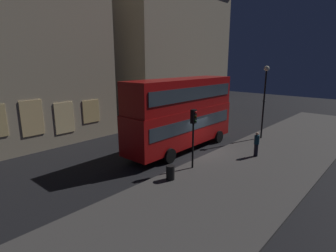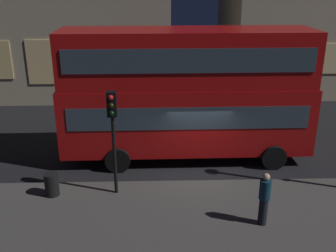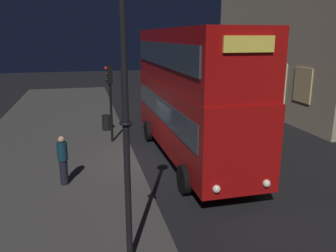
% 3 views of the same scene
% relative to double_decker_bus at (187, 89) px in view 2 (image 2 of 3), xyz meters
% --- Properties ---
extents(ground_plane, '(80.00, 80.00, 0.00)m').
position_rel_double_decker_bus_xyz_m(ground_plane, '(0.42, -1.49, -3.02)').
color(ground_plane, black).
extents(sidewalk_slab, '(44.00, 7.16, 0.12)m').
position_rel_double_decker_bus_xyz_m(sidewalk_slab, '(0.42, -5.91, -2.96)').
color(sidewalk_slab, '#423F3D').
rests_on(sidewalk_slab, ground).
extents(double_decker_bus, '(10.33, 2.89, 5.42)m').
position_rel_double_decker_bus_xyz_m(double_decker_bus, '(0.00, 0.00, 0.00)').
color(double_decker_bus, '#9E0C0C').
rests_on(double_decker_bus, ground).
extents(traffic_light_near_kerb, '(0.33, 0.36, 3.71)m').
position_rel_double_decker_bus_xyz_m(traffic_light_near_kerb, '(-2.69, -3.13, -0.22)').
color(traffic_light_near_kerb, black).
rests_on(traffic_light_near_kerb, sidewalk_slab).
extents(pedestrian, '(0.35, 0.35, 1.74)m').
position_rel_double_decker_bus_xyz_m(pedestrian, '(2.01, -5.15, -2.00)').
color(pedestrian, black).
rests_on(pedestrian, sidewalk_slab).
extents(litter_bin, '(0.49, 0.49, 0.83)m').
position_rel_double_decker_bus_xyz_m(litter_bin, '(-4.91, -3.22, -2.49)').
color(litter_bin, black).
rests_on(litter_bin, sidewalk_slab).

